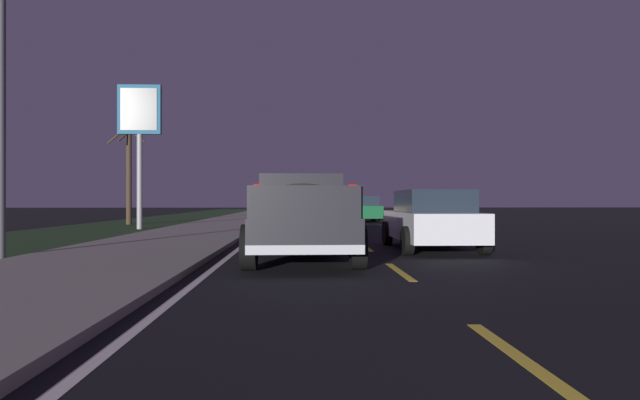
# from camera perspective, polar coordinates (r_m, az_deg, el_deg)

# --- Properties ---
(ground) EXTENTS (144.00, 144.00, 0.00)m
(ground) POSITION_cam_1_polar(r_m,az_deg,el_deg) (27.16, 1.67, -2.75)
(ground) COLOR black
(sidewalk_shoulder) EXTENTS (108.00, 4.00, 0.12)m
(sidewalk_shoulder) POSITION_cam_1_polar(r_m,az_deg,el_deg) (27.38, -10.33, -2.60)
(sidewalk_shoulder) COLOR gray
(sidewalk_shoulder) RESTS_ON ground
(grass_verge) EXTENTS (108.00, 6.00, 0.01)m
(grass_verge) POSITION_cam_1_polar(r_m,az_deg,el_deg) (28.53, -20.33, -2.61)
(grass_verge) COLOR #1E3819
(grass_verge) RESTS_ON ground
(lane_markings) EXTENTS (108.00, 3.54, 0.01)m
(lane_markings) POSITION_cam_1_polar(r_m,az_deg,el_deg) (29.45, -3.51, -2.53)
(lane_markings) COLOR yellow
(lane_markings) RESTS_ON ground
(pickup_truck) EXTENTS (5.46, 2.36, 1.87)m
(pickup_truck) POSITION_cam_1_polar(r_m,az_deg,el_deg) (11.84, -1.96, -1.48)
(pickup_truck) COLOR #232328
(pickup_truck) RESTS_ON ground
(sedan_tan) EXTENTS (4.41, 2.03, 1.54)m
(sedan_tan) POSITION_cam_1_polar(r_m,az_deg,el_deg) (29.91, -2.09, -1.00)
(sedan_tan) COLOR #9E845B
(sedan_tan) RESTS_ON ground
(sedan_blue) EXTENTS (4.45, 2.10, 1.54)m
(sedan_blue) POSITION_cam_1_polar(r_m,az_deg,el_deg) (18.76, -2.08, -1.55)
(sedan_blue) COLOR navy
(sedan_blue) RESTS_ON ground
(sedan_green) EXTENTS (4.43, 2.07, 1.54)m
(sedan_green) POSITION_cam_1_polar(r_m,az_deg,el_deg) (31.95, 4.44, -0.94)
(sedan_green) COLOR #14592D
(sedan_green) RESTS_ON ground
(sedan_white) EXTENTS (4.41, 2.03, 1.54)m
(sedan_white) POSITION_cam_1_polar(r_m,az_deg,el_deg) (14.40, 11.56, -2.01)
(sedan_white) COLOR silver
(sedan_white) RESTS_ON ground
(gas_price_sign) EXTENTS (0.27, 1.90, 6.43)m
(gas_price_sign) POSITION_cam_1_polar(r_m,az_deg,el_deg) (25.76, -18.38, 7.82)
(gas_price_sign) COLOR #99999E
(gas_price_sign) RESTS_ON ground
(street_light_near) EXTENTS (0.36, 1.97, 7.31)m
(street_light_near) POSITION_cam_1_polar(r_m,az_deg,el_deg) (13.35, -29.21, 13.72)
(street_light_near) COLOR #4C4C51
(street_light_near) RESTS_ON ground
(bare_tree_far) EXTENTS (0.97, 1.95, 5.32)m
(bare_tree_far) POSITION_cam_1_polar(r_m,az_deg,el_deg) (30.65, -19.41, 2.52)
(bare_tree_far) COLOR #423323
(bare_tree_far) RESTS_ON ground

